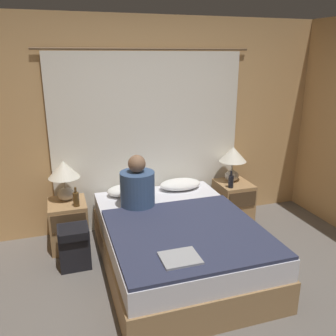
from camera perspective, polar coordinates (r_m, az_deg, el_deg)
The scene contains 16 objects.
ground_plane at distance 3.22m, azimuth 6.34°, elevation -22.46°, with size 16.00×16.00×0.00m, color #66605B.
wall_back at distance 4.33m, azimuth -3.30°, elevation 6.76°, with size 4.48×0.06×2.50m.
curtain_panel at distance 4.31m, azimuth -3.05°, elevation 4.23°, with size 2.49×0.02×2.14m.
bed at distance 3.66m, azimuth 1.45°, elevation -12.00°, with size 1.44×1.99×0.51m.
nightstand_left at distance 4.16m, azimuth -15.62°, elevation -8.68°, with size 0.40×0.47×0.53m.
nightstand_right at distance 4.65m, azimuth 10.39°, elevation -5.42°, with size 0.40×0.47×0.53m.
lamp_left at distance 4.02m, azimuth -16.34°, elevation -0.89°, with size 0.34×0.34×0.45m.
lamp_right at distance 4.52m, azimuth 10.35°, elevation 1.60°, with size 0.34×0.34×0.45m.
pillow_left at distance 4.15m, azimuth -6.28°, elevation -3.53°, with size 0.50×0.31×0.12m.
pillow_right at distance 4.31m, azimuth 1.97°, elevation -2.62°, with size 0.50×0.31×0.12m.
blanket_on_bed at distance 3.30m, azimuth 3.14°, elevation -10.19°, with size 1.38×1.36×0.03m.
person_left_in_bed at distance 3.76m, azimuth -4.92°, elevation -3.06°, with size 0.36×0.36×0.58m.
beer_bottle_on_left_stand at distance 3.90m, azimuth -14.52°, elevation -4.83°, with size 0.06×0.06×0.21m.
beer_bottle_on_right_stand at distance 4.36m, azimuth 10.06°, elevation -2.10°, with size 0.06×0.06×0.21m.
laptop_on_bed at distance 2.87m, azimuth 1.94°, elevation -14.23°, with size 0.30×0.26×0.02m.
backpack_on_floor at distance 3.78m, azimuth -14.81°, elevation -11.80°, with size 0.30×0.29×0.44m.
Camera 1 is at (-1.06, -2.22, 2.07)m, focal length 38.00 mm.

